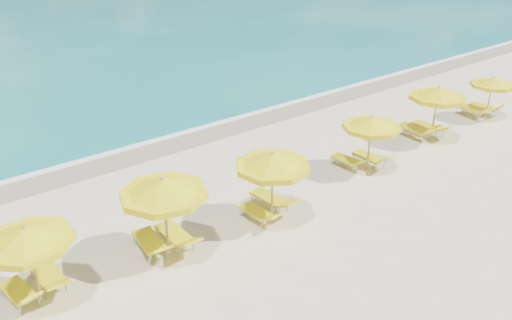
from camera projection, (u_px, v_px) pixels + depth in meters
ground_plane at (283, 206)px, 17.13m from camera, size 120.00×120.00×0.00m
wet_sand_band at (174, 140)px, 22.34m from camera, size 120.00×2.60×0.01m
foam_line at (165, 134)px, 22.90m from camera, size 120.00×1.20×0.03m
whitecap_far at (155, 48)px, 38.54m from camera, size 18.00×0.30×0.05m
umbrella_2 at (27, 237)px, 12.06m from camera, size 2.90×2.90×2.27m
umbrella_3 at (163, 189)px, 13.77m from camera, size 2.72×2.72×2.53m
umbrella_4 at (273, 162)px, 15.48m from camera, size 2.86×2.86×2.45m
umbrella_5 at (372, 124)px, 18.86m from camera, size 2.50×2.50×2.25m
umbrella_6 at (438, 94)px, 21.47m from camera, size 2.46×2.46×2.49m
umbrella_7 at (493, 82)px, 24.13m from camera, size 2.66×2.66×2.11m
lounger_2_left at (20, 296)px, 12.70m from camera, size 0.78×1.69×0.78m
lounger_2_right at (48, 277)px, 13.36m from camera, size 0.63×1.86×0.70m
lounger_3_left at (151, 246)px, 14.63m from camera, size 0.80×1.91×0.82m
lounger_3_right at (175, 238)px, 14.99m from camera, size 0.65×1.91×0.75m
lounger_4_left at (257, 216)px, 16.21m from camera, size 0.60×1.64×0.66m
lounger_4_right at (270, 202)px, 16.95m from camera, size 0.73×1.93×0.71m
lounger_5_left at (347, 163)px, 19.74m from camera, size 0.61×1.65×0.70m
lounger_5_right at (370, 160)px, 19.93m from camera, size 0.61×1.74×0.78m
lounger_6_left at (415, 133)px, 22.43m from camera, size 0.81×1.98×0.96m
lounger_6_right at (429, 129)px, 22.85m from camera, size 0.69×1.95×0.76m
lounger_7_left at (472, 113)px, 24.82m from camera, size 0.99×2.00×0.92m
lounger_7_right at (484, 109)px, 25.27m from camera, size 0.83×1.83×0.88m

